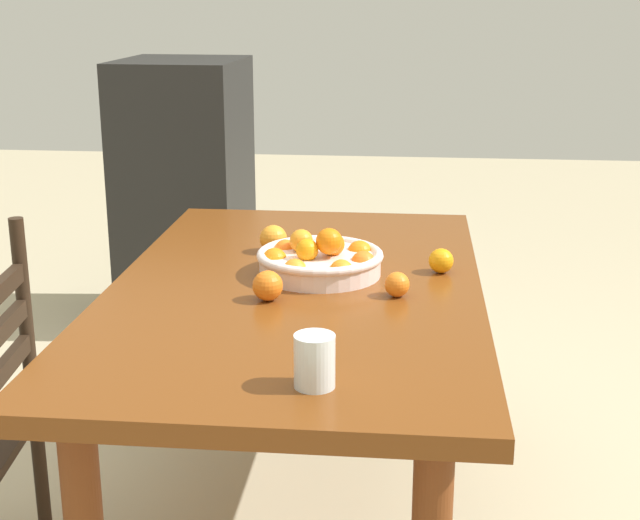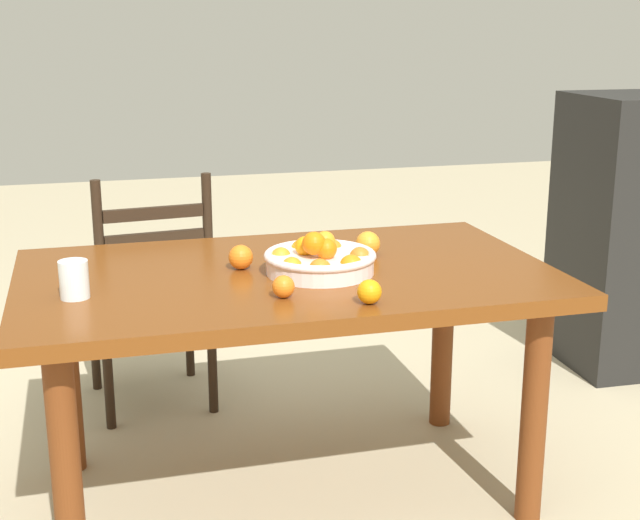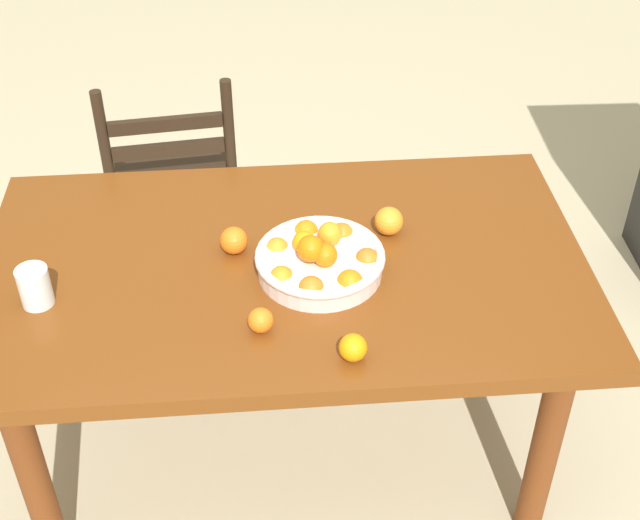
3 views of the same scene
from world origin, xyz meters
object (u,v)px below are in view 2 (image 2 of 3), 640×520
dining_table (287,300)px  chair_near_window (151,296)px  orange_loose_0 (241,257)px  orange_loose_1 (369,292)px  orange_loose_2 (368,244)px  drinking_glass (74,279)px  orange_loose_3 (283,287)px  cabinet (637,232)px  fruit_bowl (320,260)px

dining_table → chair_near_window: (-0.35, 0.79, -0.20)m
orange_loose_0 → orange_loose_1: size_ratio=1.13×
dining_table → orange_loose_0: orange_loose_0 is taller
orange_loose_2 → drinking_glass: bearing=-166.6°
orange_loose_0 → orange_loose_3: orange_loose_0 is taller
orange_loose_2 → orange_loose_0: bearing=-173.3°
orange_loose_2 → cabinet: bearing=23.4°
chair_near_window → orange_loose_1: chair_near_window is taller
fruit_bowl → orange_loose_1: 0.32m
drinking_glass → orange_loose_1: bearing=-18.9°
chair_near_window → dining_table: bearing=108.1°
fruit_bowl → orange_loose_3: bearing=-127.7°
fruit_bowl → orange_loose_2: fruit_bowl is taller
orange_loose_2 → drinking_glass: size_ratio=0.76×
dining_table → chair_near_window: chair_near_window is taller
chair_near_window → orange_loose_0: bearing=100.9°
fruit_bowl → orange_loose_3: fruit_bowl is taller
dining_table → orange_loose_1: 0.41m
dining_table → orange_loose_3: 0.29m
chair_near_window → fruit_bowl: size_ratio=2.80×
orange_loose_1 → orange_loose_2: orange_loose_2 is taller
cabinet → orange_loose_0: (-1.84, -0.66, 0.19)m
orange_loose_1 → orange_loose_3: bearing=151.5°
chair_near_window → orange_loose_3: 1.13m
fruit_bowl → drinking_glass: 0.70m
orange_loose_0 → orange_loose_2: 0.42m
chair_near_window → orange_loose_2: (0.64, -0.69, 0.33)m
fruit_bowl → orange_loose_0: (-0.22, 0.11, -0.00)m
dining_table → orange_loose_3: size_ratio=25.65×
chair_near_window → orange_loose_3: (0.28, -1.05, 0.32)m
drinking_glass → chair_near_window: bearing=73.9°
cabinet → orange_loose_1: cabinet is taller
orange_loose_1 → drinking_glass: 0.79m
dining_table → drinking_glass: drinking_glass is taller
orange_loose_1 → orange_loose_3: (-0.21, 0.11, -0.00)m
chair_near_window → orange_loose_0: (0.22, -0.74, 0.33)m
orange_loose_1 → drinking_glass: (-0.75, 0.26, 0.02)m
orange_loose_1 → orange_loose_3: 0.24m
orange_loose_3 → cabinet: bearing=28.7°
orange_loose_3 → drinking_glass: size_ratio=0.59×
orange_loose_0 → orange_loose_1: orange_loose_0 is taller
cabinet → orange_loose_3: (-1.78, -0.97, 0.18)m
orange_loose_3 → drinking_glass: 0.56m
chair_near_window → cabinet: bearing=172.0°
chair_near_window → orange_loose_3: size_ratio=15.10×
orange_loose_2 → drinking_glass: (-0.90, -0.21, 0.01)m
orange_loose_2 → orange_loose_3: bearing=-134.9°
fruit_bowl → orange_loose_2: (0.20, 0.15, -0.00)m
chair_near_window → orange_loose_0: 0.84m
orange_loose_1 → orange_loose_2: size_ratio=0.84×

